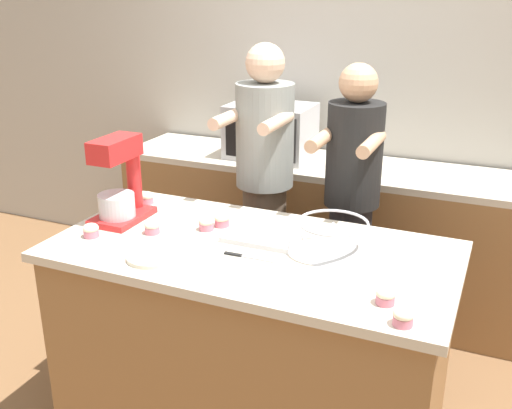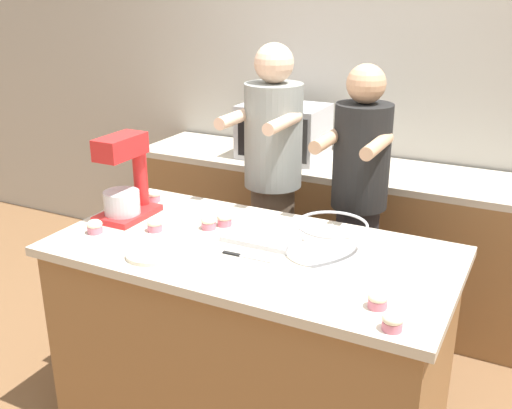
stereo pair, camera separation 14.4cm
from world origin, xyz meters
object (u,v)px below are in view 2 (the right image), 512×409
(mixing_bowl, at_px, (331,238))
(cupcake_1, at_px, (209,222))
(stand_mixer, at_px, (125,182))
(small_plate, at_px, (151,254))
(person_left, at_px, (272,191))
(cupcake_5, at_px, (95,226))
(baking_tray, at_px, (264,235))
(cupcake_0, at_px, (225,219))
(knife, at_px, (243,256))
(cupcake_2, at_px, (378,300))
(cupcake_3, at_px, (393,321))
(cupcake_6, at_px, (154,195))
(cupcake_4, at_px, (155,225))
(microwave_oven, at_px, (284,131))
(person_right, at_px, (358,211))

(mixing_bowl, distance_m, cupcake_1, 0.60)
(stand_mixer, bearing_deg, small_plate, -40.38)
(person_left, xyz_separation_m, small_plate, (-0.08, -1.01, 0.02))
(stand_mixer, height_order, cupcake_5, stand_mixer)
(baking_tray, bearing_deg, person_left, 112.33)
(baking_tray, bearing_deg, cupcake_0, 165.78)
(small_plate, height_order, knife, small_plate)
(stand_mixer, distance_m, cupcake_2, 1.36)
(person_left, bearing_deg, stand_mixer, -122.81)
(mixing_bowl, xyz_separation_m, cupcake_0, (-0.56, 0.08, -0.05))
(cupcake_3, bearing_deg, small_plate, 174.37)
(person_left, height_order, cupcake_1, person_left)
(cupcake_6, bearing_deg, person_left, 44.49)
(person_left, relative_size, cupcake_2, 24.04)
(cupcake_0, height_order, cupcake_4, same)
(stand_mixer, distance_m, cupcake_6, 0.28)
(person_left, distance_m, small_plate, 1.01)
(person_left, distance_m, knife, 0.88)
(microwave_oven, relative_size, cupcake_3, 7.38)
(small_plate, xyz_separation_m, cupcake_1, (0.06, 0.36, 0.02))
(baking_tray, distance_m, small_plate, 0.50)
(cupcake_1, relative_size, cupcake_6, 1.00)
(mixing_bowl, height_order, baking_tray, mixing_bowl)
(person_left, distance_m, baking_tray, 0.69)
(baking_tray, height_order, cupcake_1, cupcake_1)
(mixing_bowl, distance_m, cupcake_2, 0.44)
(person_right, xyz_separation_m, cupcake_0, (-0.46, -0.57, 0.08))
(microwave_oven, bearing_deg, baking_tray, -69.24)
(microwave_oven, bearing_deg, cupcake_2, -55.46)
(mixing_bowl, bearing_deg, cupcake_1, 178.32)
(person_right, distance_m, baking_tray, 0.68)
(mixing_bowl, height_order, cupcake_6, mixing_bowl)
(small_plate, distance_m, cupcake_5, 0.38)
(person_left, distance_m, cupcake_3, 1.47)
(cupcake_1, xyz_separation_m, cupcake_5, (-0.43, -0.28, 0.00))
(cupcake_1, bearing_deg, knife, -34.46)
(cupcake_3, relative_size, cupcake_4, 1.00)
(small_plate, bearing_deg, cupcake_0, 76.44)
(baking_tray, bearing_deg, cupcake_1, -178.30)
(person_right, distance_m, microwave_oven, 0.92)
(mixing_bowl, relative_size, cupcake_3, 4.20)
(cupcake_0, relative_size, cupcake_3, 1.00)
(cupcake_2, relative_size, cupcake_3, 1.00)
(person_left, relative_size, cupcake_3, 24.04)
(mixing_bowl, xyz_separation_m, baking_tray, (-0.32, 0.03, -0.06))
(microwave_oven, relative_size, knife, 2.36)
(mixing_bowl, height_order, cupcake_5, mixing_bowl)
(person_left, xyz_separation_m, stand_mixer, (-0.45, -0.69, 0.19))
(cupcake_2, distance_m, cupcake_4, 1.12)
(mixing_bowl, xyz_separation_m, cupcake_2, (0.29, -0.33, -0.05))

